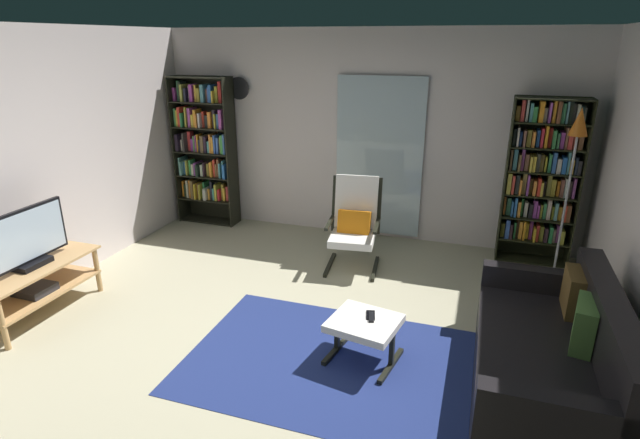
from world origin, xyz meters
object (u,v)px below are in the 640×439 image
(leather_sofa, at_px, (553,357))
(cell_phone, at_px, (371,315))
(wall_clock, at_px, (239,88))
(bookshelf_near_sofa, at_px, (542,176))
(bookshelf_near_tv, at_px, (205,146))
(television, at_px, (27,240))
(lounge_armchair, at_px, (354,221))
(tv_stand, at_px, (36,283))
(ottoman, at_px, (364,327))
(floor_lamp_by_shelf, at_px, (576,146))
(tv_remote, at_px, (371,317))

(leather_sofa, relative_size, cell_phone, 13.30)
(cell_phone, xyz_separation_m, wall_clock, (-2.42, 2.63, 1.48))
(bookshelf_near_sofa, xyz_separation_m, cell_phone, (-1.37, -2.45, -0.65))
(bookshelf_near_tv, bearing_deg, wall_clock, 17.63)
(television, xyz_separation_m, lounge_armchair, (2.53, 2.00, -0.22))
(tv_stand, xyz_separation_m, ottoman, (3.07, 0.26, -0.03))
(television, height_order, ottoman, television)
(tv_stand, relative_size, bookshelf_near_sofa, 0.64)
(floor_lamp_by_shelf, bearing_deg, tv_stand, -153.95)
(floor_lamp_by_shelf, bearing_deg, bookshelf_near_tv, 173.46)
(tv_stand, relative_size, leather_sofa, 0.64)
(tv_stand, height_order, ottoman, tv_stand)
(leather_sofa, bearing_deg, floor_lamp_by_shelf, 83.53)
(leather_sofa, xyz_separation_m, lounge_armchair, (-1.92, 1.70, 0.24))
(cell_phone, bearing_deg, bookshelf_near_sofa, 47.88)
(leather_sofa, bearing_deg, ottoman, -178.03)
(tv_remote, bearing_deg, bookshelf_near_tv, 126.08)
(television, height_order, wall_clock, wall_clock)
(bookshelf_near_sofa, bearing_deg, tv_stand, -148.11)
(bookshelf_near_tv, relative_size, bookshelf_near_sofa, 1.07)
(bookshelf_near_tv, relative_size, lounge_armchair, 1.96)
(tv_stand, bearing_deg, bookshelf_near_sofa, 31.89)
(wall_clock, bearing_deg, cell_phone, -47.38)
(leather_sofa, height_order, tv_remote, leather_sofa)
(tv_stand, bearing_deg, cell_phone, 6.12)
(tv_stand, height_order, wall_clock, wall_clock)
(tv_remote, xyz_separation_m, floor_lamp_by_shelf, (1.56, 1.99, 1.09))
(bookshelf_near_tv, bearing_deg, cell_phone, -40.35)
(television, relative_size, tv_remote, 5.87)
(tv_stand, height_order, lounge_armchair, lounge_armchair)
(tv_stand, height_order, television, television)
(tv_remote, bearing_deg, floor_lamp_by_shelf, 38.48)
(television, bearing_deg, wall_clock, 76.93)
(tv_stand, xyz_separation_m, leather_sofa, (4.46, 0.30, -0.03))
(bookshelf_near_sofa, bearing_deg, wall_clock, 177.33)
(lounge_armchair, height_order, cell_phone, lounge_armchair)
(lounge_armchair, bearing_deg, ottoman, -72.84)
(floor_lamp_by_shelf, bearing_deg, bookshelf_near_sofa, 113.07)
(tv_remote, relative_size, wall_clock, 0.50)
(television, distance_m, tv_remote, 3.15)
(tv_stand, distance_m, ottoman, 3.08)
(lounge_armchair, xyz_separation_m, ottoman, (0.54, -1.74, -0.23))
(wall_clock, bearing_deg, leather_sofa, -35.16)
(leather_sofa, relative_size, wall_clock, 6.42)
(bookshelf_near_tv, height_order, ottoman, bookshelf_near_tv)
(tv_stand, bearing_deg, wall_clock, 76.91)
(bookshelf_near_sofa, xyz_separation_m, lounge_armchair, (-1.94, -0.78, -0.49))
(ottoman, xyz_separation_m, cell_phone, (0.03, 0.08, 0.07))
(ottoman, bearing_deg, floor_lamp_by_shelf, 51.62)
(television, height_order, cell_phone, television)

